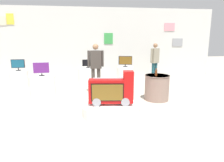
{
  "coord_description": "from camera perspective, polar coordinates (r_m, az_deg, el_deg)",
  "views": [
    {
      "loc": [
        -0.36,
        -5.28,
        1.9
      ],
      "look_at": [
        0.37,
        -0.04,
        0.78
      ],
      "focal_mm": 32.18,
      "sensor_mm": 36.0,
      "label": 1
    }
  ],
  "objects": [
    {
      "name": "bottle_on_side_table",
      "position": [
        6.22,
        12.42,
        2.27
      ],
      "size": [
        0.07,
        0.07,
        0.23
      ],
      "color": "brown",
      "rests_on": "side_table_round"
    },
    {
      "name": "ground_plane",
      "position": [
        5.62,
        -3.82,
        -7.83
      ],
      "size": [
        30.0,
        30.0,
        0.0
      ],
      "primitive_type": "plane",
      "color": "#A8A091"
    },
    {
      "name": "display_pedestal_right_rear",
      "position": [
        8.8,
        3.75,
        1.79
      ],
      "size": [
        0.72,
        0.72,
        0.7
      ],
      "primitive_type": "cylinder",
      "color": "white",
      "rests_on": "ground"
    },
    {
      "name": "tv_on_left_rear",
      "position": [
        8.45,
        -25.16,
        4.3
      ],
      "size": [
        0.49,
        0.2,
        0.43
      ],
      "color": "black",
      "rests_on": "display_pedestal_left_rear"
    },
    {
      "name": "novelty_firetruck_tv",
      "position": [
        5.03,
        -0.05,
        -2.89
      ],
      "size": [
        1.13,
        0.46,
        0.86
      ],
      "color": "gray",
      "rests_on": "main_display_pedestal"
    },
    {
      "name": "tv_on_center_rear",
      "position": [
        8.46,
        -6.97,
        5.01
      ],
      "size": [
        0.43,
        0.17,
        0.35
      ],
      "color": "black",
      "rests_on": "display_pedestal_center_rear"
    },
    {
      "name": "display_pedestal_center_rear",
      "position": [
        8.55,
        -6.88,
        1.42
      ],
      "size": [
        0.83,
        0.83,
        0.7
      ],
      "primitive_type": "cylinder",
      "color": "white",
      "rests_on": "ground"
    },
    {
      "name": "shopper_browsing_near_truck",
      "position": [
        9.29,
        12.08,
        6.1
      ],
      "size": [
        0.49,
        0.37,
        1.7
      ],
      "color": "#194751",
      "rests_on": "ground"
    },
    {
      "name": "back_wall_display",
      "position": [
        9.79,
        -5.97,
        10.55
      ],
      "size": [
        12.09,
        0.13,
        3.33
      ],
      "color": "silver",
      "rests_on": "ground"
    },
    {
      "name": "main_display_pedestal",
      "position": [
        5.18,
        -0.29,
        -8.03
      ],
      "size": [
        1.48,
        1.48,
        0.26
      ],
      "primitive_type": "cylinder",
      "color": "white",
      "rests_on": "ground"
    },
    {
      "name": "side_table_round",
      "position": [
        6.45,
        12.6,
        -1.77
      ],
      "size": [
        0.78,
        0.78,
        0.79
      ],
      "color": "gray",
      "rests_on": "ground"
    },
    {
      "name": "display_pedestal_left_rear",
      "position": [
        8.54,
        -24.8,
        0.39
      ],
      "size": [
        0.66,
        0.66,
        0.7
      ],
      "primitive_type": "cylinder",
      "color": "white",
      "rests_on": "ground"
    },
    {
      "name": "shopper_browsing_rear",
      "position": [
        7.01,
        -4.64,
        4.67
      ],
      "size": [
        0.56,
        0.21,
        1.73
      ],
      "color": "#38332D",
      "rests_on": "ground"
    },
    {
      "name": "display_pedestal_far_right",
      "position": [
        7.08,
        -19.09,
        -1.35
      ],
      "size": [
        0.84,
        0.84,
        0.7
      ],
      "primitive_type": "cylinder",
      "color": "white",
      "rests_on": "ground"
    },
    {
      "name": "tv_on_right_rear",
      "position": [
        8.71,
        3.82,
        5.71
      ],
      "size": [
        0.58,
        0.21,
        0.46
      ],
      "color": "black",
      "rests_on": "display_pedestal_right_rear"
    },
    {
      "name": "tv_on_far_right",
      "position": [
        6.97,
        -19.44,
        3.43
      ],
      "size": [
        0.54,
        0.19,
        0.45
      ],
      "color": "black",
      "rests_on": "display_pedestal_far_right"
    }
  ]
}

